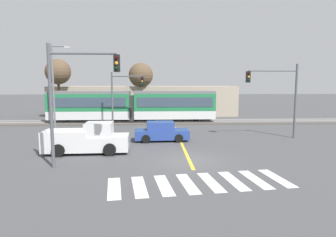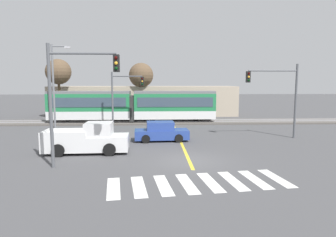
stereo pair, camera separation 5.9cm
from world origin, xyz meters
name	(u,v)px [view 1 (the left image)]	position (x,y,z in m)	size (l,w,h in m)	color
ground_plane	(189,161)	(0.00, 0.00, 0.00)	(200.00, 200.00, 0.00)	#474749
track_bed	(172,122)	(0.00, 16.78, 0.09)	(120.00, 4.00, 0.18)	#56514C
rail_near	(173,122)	(0.00, 16.06, 0.23)	(120.00, 0.08, 0.10)	#939399
rail_far	(172,120)	(0.00, 17.50, 0.23)	(120.00, 0.08, 0.10)	#939399
light_rail_tram	(132,105)	(-4.52, 16.77, 2.05)	(18.50, 2.64, 3.43)	silver
crosswalk_stripe_0	(114,188)	(-3.82, -4.38, 0.00)	(0.56, 2.80, 0.01)	silver
crosswalk_stripe_1	(139,186)	(-2.73, -4.24, 0.00)	(0.56, 2.80, 0.01)	silver
crosswalk_stripe_2	(164,185)	(-1.64, -4.09, 0.00)	(0.56, 2.80, 0.01)	silver
crosswalk_stripe_3	(188,183)	(-0.55, -3.95, 0.00)	(0.56, 2.80, 0.01)	silver
crosswalk_stripe_4	(211,182)	(0.55, -3.80, 0.00)	(0.56, 2.80, 0.01)	silver
crosswalk_stripe_5	(233,181)	(1.64, -3.65, 0.00)	(0.56, 2.80, 0.01)	silver
crosswalk_stripe_6	(255,179)	(2.73, -3.51, 0.00)	(0.56, 2.80, 0.01)	silver
crosswalk_stripe_7	(277,178)	(3.82, -3.36, 0.00)	(0.56, 2.80, 0.01)	silver
lane_centre_line	(180,140)	(0.00, 6.45, 0.00)	(0.20, 16.65, 0.01)	gold
sedan_crossing	(161,132)	(-1.50, 6.20, 0.70)	(4.28, 2.08, 1.52)	#284293
pickup_truck	(89,140)	(-6.32, 2.35, 0.84)	(5.47, 2.38, 1.98)	silver
traffic_light_far_left	(123,91)	(-5.13, 13.13, 3.70)	(3.25, 0.38, 5.62)	#515459
traffic_light_mid_right	(279,90)	(8.08, 6.93, 3.99)	(4.25, 0.38, 6.06)	#515459
traffic_light_near_left	(73,88)	(-6.30, -1.06, 4.30)	(3.75, 0.38, 6.59)	#515459
street_lamp_west	(55,81)	(-11.95, 13.47, 4.69)	(1.91, 0.28, 8.30)	slate
bare_tree_far_west	(58,72)	(-13.99, 21.14, 5.84)	(3.15, 3.15, 7.47)	brown
bare_tree_west	(141,76)	(-3.78, 22.76, 5.48)	(3.21, 3.21, 7.13)	brown
building_backdrop_far	(144,101)	(-3.49, 25.38, 2.02)	(25.42, 6.00, 4.05)	tan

